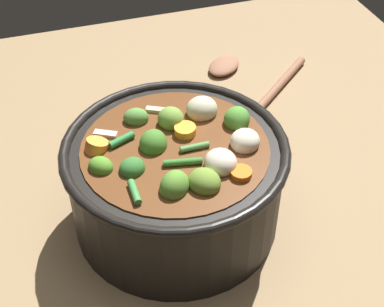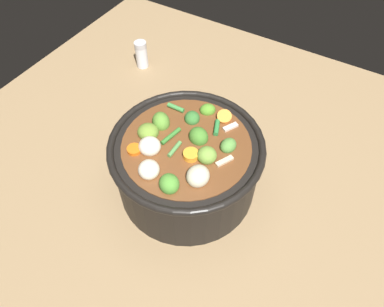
% 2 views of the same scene
% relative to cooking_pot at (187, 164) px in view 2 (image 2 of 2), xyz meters
% --- Properties ---
extents(ground_plane, '(1.10, 1.10, 0.00)m').
position_rel_cooking_pot_xyz_m(ground_plane, '(0.00, -0.00, -0.07)').
color(ground_plane, '#8C704C').
extents(cooking_pot, '(0.28, 0.28, 0.15)m').
position_rel_cooking_pot_xyz_m(cooking_pot, '(0.00, 0.00, 0.00)').
color(cooking_pot, black).
rests_on(cooking_pot, ground_plane).
extents(salt_shaker, '(0.03, 0.03, 0.07)m').
position_rel_cooking_pot_xyz_m(salt_shaker, '(0.26, 0.30, -0.03)').
color(salt_shaker, silver).
rests_on(salt_shaker, ground_plane).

